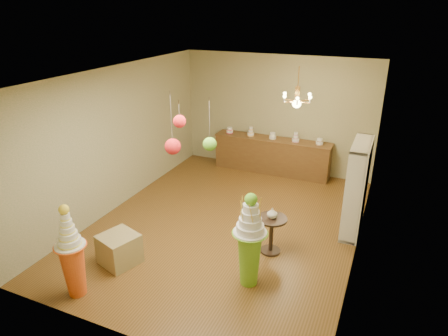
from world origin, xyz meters
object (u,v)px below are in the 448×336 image
at_px(sideboard, 272,155).
at_px(round_table, 271,230).
at_px(pedestal_orange, 73,262).
at_px(pedestal_green, 250,246).

xyz_separation_m(sideboard, round_table, (1.10, -3.56, -0.03)).
distance_m(pedestal_orange, sideboard, 5.96).
bearing_deg(pedestal_green, sideboard, 103.00).
height_order(pedestal_green, sideboard, pedestal_green).
distance_m(sideboard, round_table, 3.72).
bearing_deg(round_table, pedestal_orange, -136.44).
bearing_deg(pedestal_orange, pedestal_green, 29.14).
relative_size(sideboard, round_table, 4.42).
bearing_deg(sideboard, round_table, -72.77).
relative_size(pedestal_orange, round_table, 2.22).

